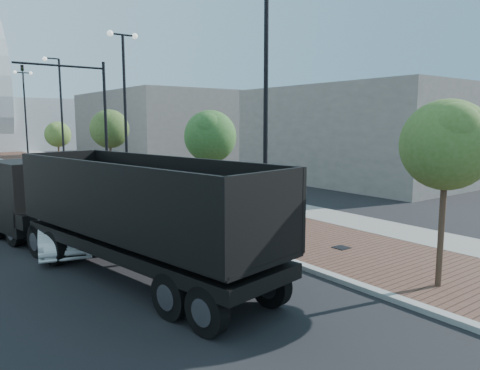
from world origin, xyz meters
TOP-DOWN VIEW (x-y plane):
  - sidewalk at (3.50, 40.00)m, footprint 7.00×140.00m
  - concrete_strip at (6.20, 40.00)m, footprint 2.40×140.00m
  - curb at (0.00, 40.00)m, footprint 0.30×140.00m
  - dump_truck at (-5.01, 13.05)m, footprint 4.75×13.59m
  - white_sedan at (-5.24, 14.02)m, footprint 2.60×4.69m
  - pedestrian at (4.42, 15.19)m, footprint 0.71×0.53m
  - streetlight_1 at (0.49, 10.00)m, footprint 1.44×0.56m
  - streetlight_2 at (0.60, 22.00)m, footprint 1.72×0.56m
  - streetlight_3 at (0.49, 34.00)m, footprint 1.44×0.56m
  - streetlight_4 at (0.60, 46.00)m, footprint 1.72×0.56m
  - traffic_mast at (-0.30, 25.00)m, footprint 5.09×0.20m
  - tree_0 at (1.65, 4.02)m, footprint 2.39×2.34m
  - tree_1 at (1.65, 15.02)m, footprint 2.40×2.35m
  - tree_2 at (1.65, 27.02)m, footprint 2.56×2.54m
  - tree_3 at (1.65, 39.02)m, footprint 2.27×2.20m
  - commercial_block_ne at (16.00, 50.00)m, footprint 12.00×22.00m
  - commercial_block_e at (18.00, 20.00)m, footprint 10.00×16.00m
  - utility_cover_1 at (2.40, 8.00)m, footprint 0.50×0.50m
  - utility_cover_2 at (2.40, 19.00)m, footprint 0.50×0.50m

SIDE VIEW (x-z plane):
  - sidewalk at x=3.50m, z-range 0.00..0.12m
  - concrete_strip at x=6.20m, z-range 0.00..0.13m
  - curb at x=0.00m, z-range 0.00..0.14m
  - utility_cover_1 at x=2.40m, z-range 0.12..0.14m
  - utility_cover_2 at x=2.40m, z-range 0.12..0.14m
  - white_sedan at x=-5.24m, z-range 0.00..1.46m
  - pedestrian at x=4.42m, z-range 0.00..1.76m
  - dump_truck at x=-5.01m, z-range -0.27..3.18m
  - tree_3 at x=1.65m, z-range 1.13..5.62m
  - commercial_block_e at x=18.00m, z-range 0.00..7.00m
  - tree_1 at x=1.65m, z-range 1.30..6.29m
  - tree_0 at x=1.65m, z-range 1.34..6.39m
  - tree_2 at x=1.65m, z-range 1.35..6.62m
  - commercial_block_ne at x=16.00m, z-range 0.00..8.00m
  - streetlight_1 at x=0.49m, z-range -0.26..8.95m
  - streetlight_3 at x=0.49m, z-range -0.26..8.95m
  - streetlight_2 at x=0.60m, z-range 0.18..9.46m
  - streetlight_4 at x=0.60m, z-range 0.18..9.46m
  - traffic_mast at x=-0.30m, z-range 0.98..8.98m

